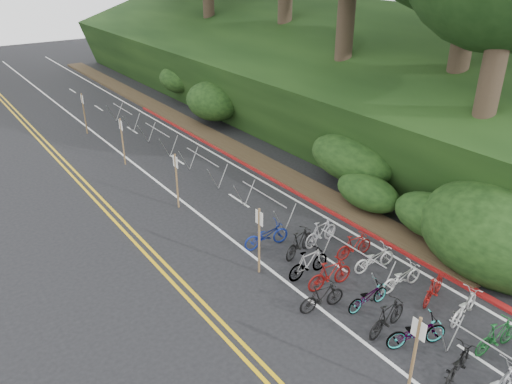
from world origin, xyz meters
TOP-DOWN VIEW (x-y plane):
  - ground at (0.00, 0.00)m, footprint 120.00×120.00m
  - road_markings at (0.63, 10.10)m, footprint 7.47×80.00m
  - red_curb at (5.70, 12.00)m, footprint 0.25×28.00m
  - embankment at (12.96, 19.04)m, footprint 14.30×48.14m
  - bike_rack_front at (2.61, -2.51)m, footprint 1.10×2.87m
  - bike_racks_rest at (3.00, 13.00)m, footprint 1.14×23.00m
  - signpost_near at (0.51, -1.51)m, footprint 0.08×0.40m
  - signposts_rest at (0.60, 14.00)m, footprint 0.08×18.40m
  - bike_front at (1.01, 2.24)m, footprint 0.70×1.65m
  - bike_valet at (2.89, 1.36)m, footprint 3.30×10.96m

SIDE VIEW (x-z plane):
  - ground at x=0.00m, z-range 0.00..0.00m
  - road_markings at x=0.63m, z-range 0.00..0.01m
  - red_curb at x=5.70m, z-range 0.00..0.10m
  - bike_front at x=1.01m, z-range 0.00..0.96m
  - bike_valet at x=2.89m, z-range -0.04..1.01m
  - bike_rack_front at x=2.61m, z-range 0.25..1.33m
  - bike_racks_rest at x=3.00m, z-range 0.27..1.44m
  - signpost_near at x=0.51m, z-range 0.18..2.63m
  - signposts_rest at x=0.60m, z-range 0.18..2.68m
  - embankment at x=12.96m, z-range -1.99..7.12m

